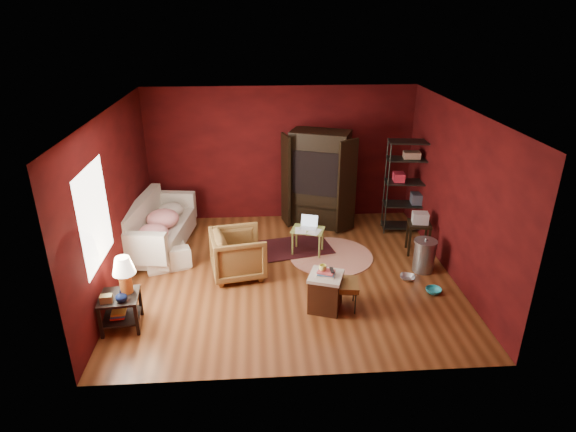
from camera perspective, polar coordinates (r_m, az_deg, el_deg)
name	(u,v)px	position (r m, az deg, el deg)	size (l,w,h in m)	color
room	(286,198)	(7.70, -0.19, 2.10)	(5.54, 5.04, 2.84)	brown
sofa	(160,231)	(9.29, -14.88, -1.69)	(1.95, 0.57, 0.76)	beige
armchair	(238,252)	(8.15, -5.94, -4.23)	(0.85, 0.80, 0.88)	black
pet_bowl_steel	(408,273)	(8.37, 14.03, -6.52)	(0.25, 0.06, 0.25)	#B2B3B9
pet_bowl_turquoise	(434,286)	(8.10, 16.93, -7.96)	(0.25, 0.08, 0.25)	#28ACBB
vase	(121,296)	(7.04, -19.19, -8.99)	(0.16, 0.17, 0.16)	#0B163B
mug	(323,267)	(7.12, 4.14, -6.06)	(0.11, 0.09, 0.11)	#F6F578
side_table	(122,286)	(7.18, -19.10, -7.83)	(0.59, 0.59, 1.06)	black
sofa_cushions	(158,228)	(9.27, -15.20, -1.42)	(1.12, 2.21, 0.89)	beige
hamper	(325,291)	(7.32, 4.45, -8.87)	(0.61, 0.61, 0.67)	#43200F
footstool	(344,285)	(7.33, 6.61, -8.18)	(0.48, 0.48, 0.44)	black
rug_round	(331,256)	(8.92, 5.10, -4.72)	(1.57, 1.57, 0.01)	beige
rug_oriental	(295,247)	(9.17, 0.79, -3.71)	(1.50, 1.16, 0.01)	#431216
laptop_desk	(308,232)	(8.82, 2.38, -1.85)	(0.67, 0.58, 0.71)	#96A74C
tv_armoire	(319,178)	(9.82, 3.69, 4.57)	(1.46, 1.15, 1.98)	black
wire_shelving	(409,183)	(9.81, 14.20, 3.85)	(0.96, 0.50, 1.88)	#272F29
small_stand	(420,223)	(9.09, 15.33, -0.80)	(0.46, 0.46, 0.80)	black
trash_can	(424,255)	(8.62, 15.84, -4.52)	(0.51, 0.51, 0.62)	#909597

